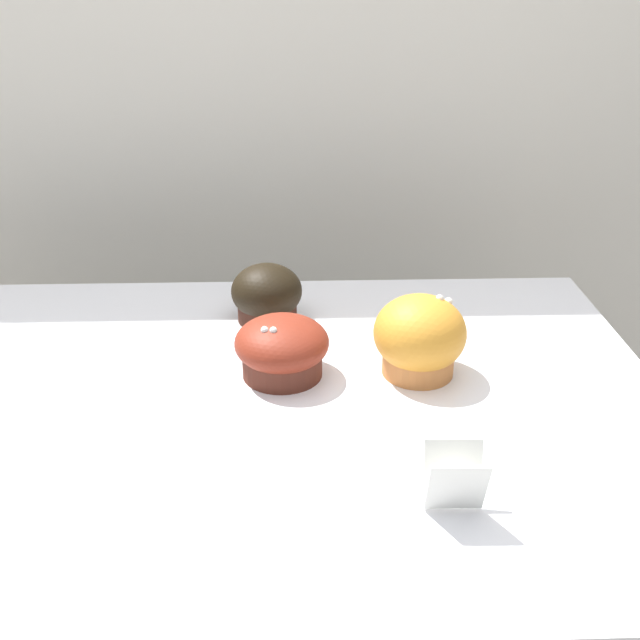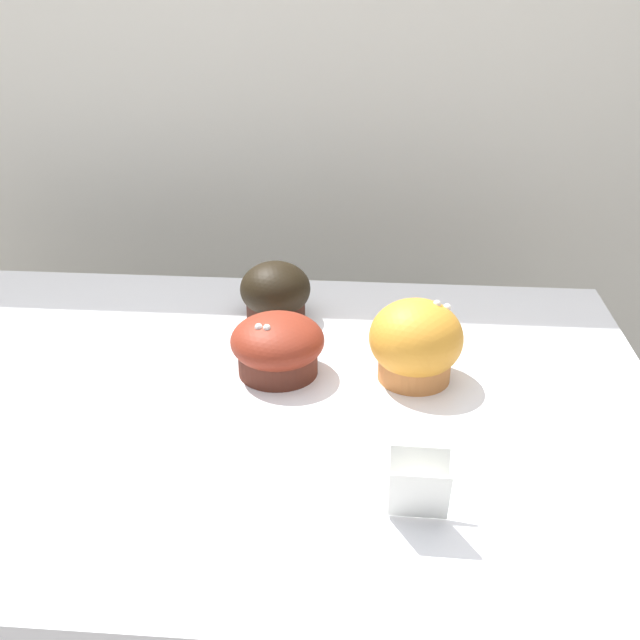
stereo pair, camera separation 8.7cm
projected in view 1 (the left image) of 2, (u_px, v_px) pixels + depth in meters
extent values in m
cube|color=beige|center=(243.00, 227.00, 1.34)|extent=(3.20, 0.10, 1.80)
cylinder|color=#381D14|center=(267.00, 305.00, 0.97)|extent=(0.08, 0.08, 0.04)
ellipsoid|color=black|center=(267.00, 291.00, 0.96)|extent=(0.09, 0.09, 0.07)
cylinder|color=#53261B|center=(282.00, 359.00, 0.84)|extent=(0.09, 0.09, 0.04)
ellipsoid|color=maroon|center=(282.00, 343.00, 0.83)|extent=(0.11, 0.11, 0.06)
sphere|color=white|center=(273.00, 330.00, 0.80)|extent=(0.01, 0.01, 0.01)
sphere|color=white|center=(265.00, 330.00, 0.81)|extent=(0.01, 0.01, 0.01)
cylinder|color=#C9793D|center=(418.00, 353.00, 0.84)|extent=(0.08, 0.08, 0.05)
ellipsoid|color=orange|center=(420.00, 333.00, 0.83)|extent=(0.10, 0.10, 0.09)
sphere|color=white|center=(440.00, 298.00, 0.82)|extent=(0.01, 0.01, 0.01)
sphere|color=white|center=(449.00, 302.00, 0.83)|extent=(0.01, 0.01, 0.01)
cube|color=white|center=(453.00, 473.00, 0.64)|extent=(0.05, 0.02, 0.06)
cube|color=silver|center=(457.00, 488.00, 0.62)|extent=(0.05, 0.02, 0.06)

